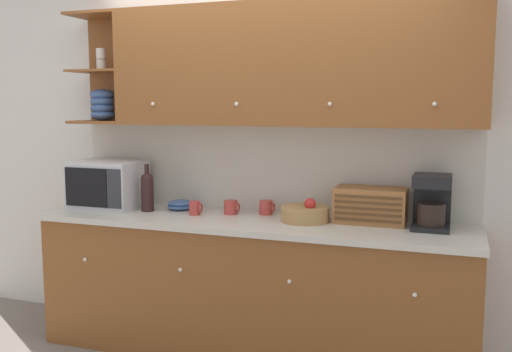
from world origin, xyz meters
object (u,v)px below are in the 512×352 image
at_px(mug_patterned_third, 195,208).
at_px(mug, 266,208).
at_px(mug_blue_second, 231,207).
at_px(bowl_stack_on_counter, 180,205).
at_px(bread_box, 371,205).
at_px(microwave, 108,184).
at_px(coffee_maker, 432,201).
at_px(fruit_basket, 305,213).
at_px(wine_bottle, 147,190).

xyz_separation_m(mug_patterned_third, mug, (0.45, 0.17, 0.00)).
distance_m(mug_blue_second, mug, 0.24).
xyz_separation_m(bowl_stack_on_counter, mug_blue_second, (0.40, -0.03, 0.01)).
relative_size(mug, bread_box, 0.23).
relative_size(microwave, mug_blue_second, 4.61).
distance_m(mug_blue_second, bread_box, 0.94).
height_order(bread_box, coffee_maker, coffee_maker).
xyz_separation_m(bowl_stack_on_counter, fruit_basket, (0.94, -0.10, 0.02)).
relative_size(microwave, bread_box, 1.09).
distance_m(wine_bottle, mug, 0.85).
bearing_deg(bread_box, coffee_maker, -6.96).
bearing_deg(microwave, mug, 6.12).
distance_m(microwave, wine_bottle, 0.35).
relative_size(bowl_stack_on_counter, bread_box, 0.42).
bearing_deg(wine_bottle, coffee_maker, 2.40).
height_order(wine_bottle, bread_box, wine_bottle).
bearing_deg(microwave, mug_patterned_third, -3.91).
bearing_deg(mug, bread_box, -3.04).
bearing_deg(mug_patterned_third, coffee_maker, 3.44).
bearing_deg(wine_bottle, mug, 11.15).
relative_size(mug_blue_second, fruit_basket, 0.34).
bearing_deg(mug, mug_patterned_third, -158.82).
distance_m(microwave, mug, 1.18).
distance_m(bowl_stack_on_counter, fruit_basket, 0.95).
height_order(microwave, mug_blue_second, microwave).
height_order(fruit_basket, bread_box, bread_box).
bearing_deg(mug_blue_second, wine_bottle, -170.75).
distance_m(bread_box, coffee_maker, 0.38).
bearing_deg(fruit_basket, mug_patterned_third, -176.90).
bearing_deg(mug_patterned_third, microwave, 176.09).
xyz_separation_m(wine_bottle, fruit_basket, (1.13, 0.03, -0.10)).
height_order(bowl_stack_on_counter, mug_blue_second, mug_blue_second).
height_order(mug_blue_second, mug, mug).
height_order(mug_patterned_third, coffee_maker, coffee_maker).
xyz_separation_m(bowl_stack_on_counter, bread_box, (1.34, -0.00, 0.08)).
height_order(microwave, bread_box, microwave).
distance_m(microwave, mug_patterned_third, 0.73).
relative_size(microwave, bowl_stack_on_counter, 2.60).
bearing_deg(fruit_basket, coffee_maker, 3.78).
xyz_separation_m(bowl_stack_on_counter, mug, (0.64, 0.03, 0.01)).
bearing_deg(mug_blue_second, bowl_stack_on_counter, 175.30).
bearing_deg(bread_box, mug_patterned_third, -173.25).
xyz_separation_m(mug_blue_second, coffee_maker, (1.31, -0.02, 0.12)).
bearing_deg(mug_blue_second, microwave, -176.37).
xyz_separation_m(microwave, mug, (1.17, 0.13, -0.12)).
bearing_deg(mug_blue_second, coffee_maker, -0.73).
distance_m(wine_bottle, fruit_basket, 1.13).
bearing_deg(wine_bottle, fruit_basket, 1.45).
height_order(bowl_stack_on_counter, fruit_basket, fruit_basket).
relative_size(wine_bottle, bowl_stack_on_counter, 1.79).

